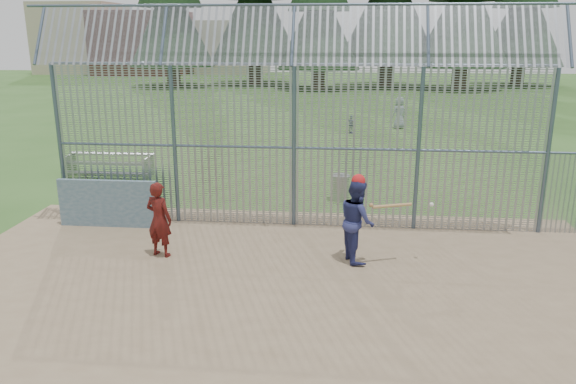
# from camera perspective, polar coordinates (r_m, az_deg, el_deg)

# --- Properties ---
(ground) EXTENTS (120.00, 120.00, 0.00)m
(ground) POSITION_cam_1_polar(r_m,az_deg,el_deg) (11.08, -1.02, -9.33)
(ground) COLOR #2D511E
(ground) RESTS_ON ground
(dirt_infield) EXTENTS (14.00, 10.00, 0.02)m
(dirt_infield) POSITION_cam_1_polar(r_m,az_deg,el_deg) (10.63, -1.33, -10.43)
(dirt_infield) COLOR #756047
(dirt_infield) RESTS_ON ground
(dugout_wall) EXTENTS (2.50, 0.12, 1.20)m
(dugout_wall) POSITION_cam_1_polar(r_m,az_deg,el_deg) (14.67, -17.82, -1.11)
(dugout_wall) COLOR #38566B
(dugout_wall) RESTS_ON dirt_infield
(batter) EXTENTS (0.90, 1.02, 1.78)m
(batter) POSITION_cam_1_polar(r_m,az_deg,el_deg) (11.91, 7.03, -2.90)
(batter) COLOR navy
(batter) RESTS_ON dirt_infield
(onlooker) EXTENTS (0.70, 0.56, 1.66)m
(onlooker) POSITION_cam_1_polar(r_m,az_deg,el_deg) (12.40, -12.96, -2.72)
(onlooker) COLOR maroon
(onlooker) RESTS_ON dirt_infield
(bg_kid_standing) EXTENTS (0.93, 0.84, 1.59)m
(bg_kid_standing) POSITION_cam_1_polar(r_m,az_deg,el_deg) (29.23, 11.24, 7.92)
(bg_kid_standing) COLOR slate
(bg_kid_standing) RESTS_ON ground
(bg_kid_seated) EXTENTS (0.53, 0.48, 0.87)m
(bg_kid_seated) POSITION_cam_1_polar(r_m,az_deg,el_deg) (27.42, 6.44, 6.84)
(bg_kid_seated) COLOR slate
(bg_kid_seated) RESTS_ON ground
(batting_gear) EXTENTS (1.71, 0.47, 0.67)m
(batting_gear) POSITION_cam_1_polar(r_m,az_deg,el_deg) (11.67, 7.84, 0.68)
(batting_gear) COLOR red
(batting_gear) RESTS_ON ground
(trash_can) EXTENTS (0.56, 0.56, 0.82)m
(trash_can) POSITION_cam_1_polar(r_m,az_deg,el_deg) (16.37, 5.33, 0.47)
(trash_can) COLOR gray
(trash_can) RESTS_ON ground
(bleacher) EXTENTS (3.00, 0.95, 0.72)m
(bleacher) POSITION_cam_1_polar(r_m,az_deg,el_deg) (19.98, -17.76, 2.69)
(bleacher) COLOR slate
(bleacher) RESTS_ON ground
(backstop_fence) EXTENTS (20.09, 0.81, 5.30)m
(backstop_fence) POSITION_cam_1_polar(r_m,az_deg,el_deg) (13.61, 8.24, 5.75)
(backstop_fence) COLOR #47566B
(backstop_fence) RESTS_ON ground
(distant_buildings) EXTENTS (26.50, 10.50, 8.00)m
(distant_buildings) POSITION_cam_1_polar(r_m,az_deg,el_deg) (70.77, -15.05, 14.52)
(distant_buildings) COLOR brown
(distant_buildings) RESTS_ON ground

